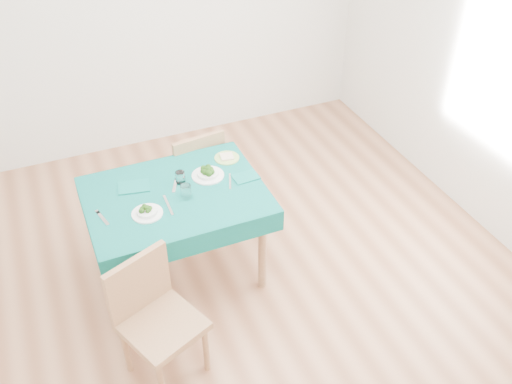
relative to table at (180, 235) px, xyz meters
name	(u,v)px	position (x,y,z in m)	size (l,w,h in m)	color
room_shell	(256,127)	(0.47, -0.31, 0.97)	(4.02, 4.52, 2.73)	#935B3D
table	(180,235)	(0.00, 0.00, 0.00)	(1.21, 0.92, 0.76)	#085E56
chair_near	(161,313)	(-0.34, -0.79, 0.16)	(0.43, 0.47, 1.08)	#946945
chair_far	(190,160)	(0.31, 0.68, 0.15)	(0.42, 0.46, 1.06)	#946945
bowl_near	(147,211)	(-0.23, -0.14, 0.41)	(0.20, 0.20, 0.06)	white
bowl_far	(208,172)	(0.28, 0.11, 0.41)	(0.23, 0.23, 0.07)	white
fork_near	(103,218)	(-0.51, -0.07, 0.38)	(0.02, 0.17, 0.00)	silver
knife_near	(168,205)	(-0.08, -0.10, 0.38)	(0.02, 0.23, 0.00)	silver
fork_far	(175,185)	(0.03, 0.09, 0.38)	(0.02, 0.17, 0.00)	silver
knife_far	(230,181)	(0.40, -0.01, 0.38)	(0.01, 0.19, 0.00)	silver
napkin_near	(134,187)	(-0.24, 0.18, 0.39)	(0.21, 0.15, 0.01)	#0C675F
napkin_far	(246,177)	(0.52, -0.01, 0.38)	(0.18, 0.13, 0.01)	#0C675F
tumbler_center	(180,177)	(0.08, 0.11, 0.42)	(0.07, 0.07, 0.09)	white
tumbler_side	(186,191)	(0.06, -0.07, 0.43)	(0.07, 0.07, 0.10)	white
side_plate	(227,158)	(0.48, 0.26, 0.38)	(0.19, 0.19, 0.01)	#9DC761
bread_slice	(227,157)	(0.48, 0.26, 0.40)	(0.09, 0.09, 0.01)	beige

